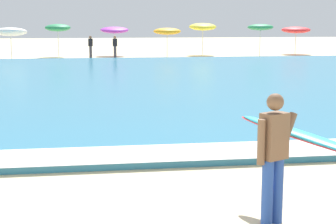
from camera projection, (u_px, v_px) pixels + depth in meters
The scene contains 12 objects.
sea at pixel (65, 82), 23.11m from camera, with size 120.00×28.00×0.14m, color teal.
surf_foam at pixel (38, 157), 10.03m from camera, with size 120.00×1.36×0.01m, color white.
surfer_with_board at pixel (287, 145), 7.10m from camera, with size 1.38×2.19×1.73m.
beach_umbrella_1 at pixel (10, 32), 37.97m from camera, with size 2.27×2.32×2.27m.
beach_umbrella_2 at pixel (58, 28), 40.05m from camera, with size 1.88×1.90×2.44m.
beach_umbrella_3 at pixel (114, 30), 41.34m from camera, with size 2.17×2.20×2.27m.
beach_umbrella_4 at pixel (167, 31), 39.85m from camera, with size 2.03×2.03×2.14m.
beach_umbrella_5 at pixel (203, 27), 42.24m from camera, with size 2.12×2.15×2.51m.
beach_umbrella_6 at pixel (260, 27), 40.66m from camera, with size 1.94×1.95×2.41m.
beach_umbrella_7 at pixel (296, 30), 43.42m from camera, with size 2.30×2.31×2.20m.
beachgoer_near_row_left at pixel (91, 46), 38.86m from camera, with size 0.32×0.20×1.58m.
beachgoer_near_row_mid at pixel (115, 46), 38.83m from camera, with size 0.32×0.20×1.58m.
Camera 1 is at (0.94, -5.25, 2.64)m, focal length 58.03 mm.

